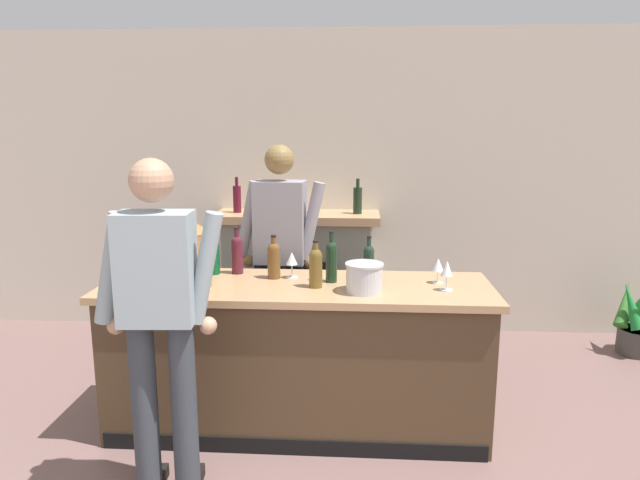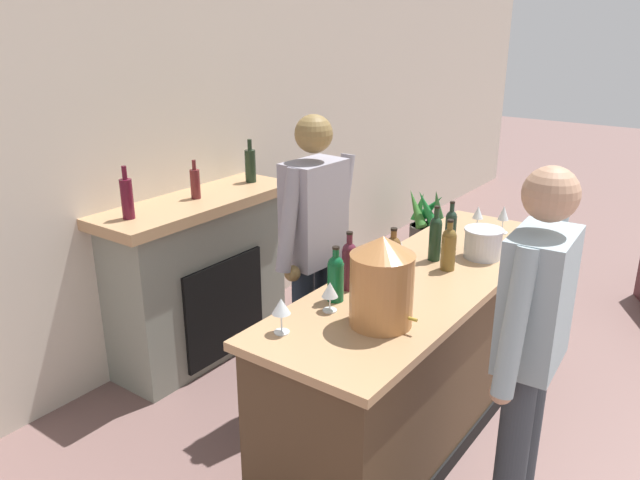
{
  "view_description": "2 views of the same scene",
  "coord_description": "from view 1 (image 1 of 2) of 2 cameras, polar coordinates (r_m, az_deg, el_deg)",
  "views": [
    {
      "loc": [
        0.35,
        -0.65,
        1.91
      ],
      "look_at": [
        0.12,
        2.83,
        1.2
      ],
      "focal_mm": 32.0,
      "sensor_mm": 36.0,
      "label": 1
    },
    {
      "loc": [
        -2.88,
        1.34,
        2.27
      ],
      "look_at": [
        -0.26,
        3.26,
        1.1
      ],
      "focal_mm": 35.0,
      "sensor_mm": 36.0,
      "label": 2
    }
  ],
  "objects": [
    {
      "name": "wine_bottle_cabernet_heavy",
      "position": [
        3.54,
        4.9,
        -2.18
      ],
      "size": [
        0.07,
        0.07,
        0.29
      ],
      "color": "#1D2F23",
      "rests_on": "bar_counter"
    },
    {
      "name": "wine_bottle_chardonnay_pale",
      "position": [
        3.63,
        -4.64,
        -1.87
      ],
      "size": [
        0.08,
        0.08,
        0.28
      ],
      "color": "brown",
      "rests_on": "bar_counter"
    },
    {
      "name": "potted_plant_corner",
      "position": [
        5.55,
        29.24,
        -7.25
      ],
      "size": [
        0.42,
        0.45,
        0.65
      ],
      "color": "#47433E",
      "rests_on": "ground_plane"
    },
    {
      "name": "person_customer",
      "position": [
        2.94,
        -15.74,
        -7.56
      ],
      "size": [
        0.66,
        0.32,
        1.76
      ],
      "color": "#33383F",
      "rests_on": "ground_plane"
    },
    {
      "name": "wine_bottle_rose_blush",
      "position": [
        3.42,
        -0.43,
        -2.62
      ],
      "size": [
        0.08,
        0.08,
        0.29
      ],
      "color": "brown",
      "rests_on": "bar_counter"
    },
    {
      "name": "bar_counter",
      "position": [
        3.67,
        -2.3,
        -11.55
      ],
      "size": [
        2.39,
        0.73,
        0.95
      ],
      "color": "#483421",
      "rests_on": "ground_plane"
    },
    {
      "name": "wine_glass_by_dispenser",
      "position": [
        3.43,
        12.58,
        -2.94
      ],
      "size": [
        0.08,
        0.08,
        0.18
      ],
      "color": "silver",
      "rests_on": "bar_counter"
    },
    {
      "name": "wine_glass_front_right",
      "position": [
        3.59,
        11.72,
        -2.53
      ],
      "size": [
        0.07,
        0.07,
        0.16
      ],
      "color": "silver",
      "rests_on": "bar_counter"
    },
    {
      "name": "copper_dispenser",
      "position": [
        3.51,
        -13.19,
        -1.2
      ],
      "size": [
        0.29,
        0.33,
        0.42
      ],
      "color": "#B0723F",
      "rests_on": "bar_counter"
    },
    {
      "name": "person_bartender",
      "position": [
        4.13,
        -3.97,
        -1.51
      ],
      "size": [
        0.66,
        0.32,
        1.78
      ],
      "color": "#1B2431",
      "rests_on": "ground_plane"
    },
    {
      "name": "wine_glass_mid_counter",
      "position": [
        3.78,
        -12.42,
        -1.93
      ],
      "size": [
        0.08,
        0.08,
        0.15
      ],
      "color": "silver",
      "rests_on": "bar_counter"
    },
    {
      "name": "wine_bottle_burgundy_dark",
      "position": [
        3.79,
        -10.61,
        -1.45
      ],
      "size": [
        0.08,
        0.08,
        0.28
      ],
      "color": "#0D532A",
      "rests_on": "bar_counter"
    },
    {
      "name": "wine_glass_back_row",
      "position": [
        3.63,
        -2.84,
        -1.97
      ],
      "size": [
        0.08,
        0.08,
        0.17
      ],
      "color": "silver",
      "rests_on": "bar_counter"
    },
    {
      "name": "ice_bucket_steel",
      "position": [
        3.34,
        4.45,
        -3.77
      ],
      "size": [
        0.23,
        0.23,
        0.17
      ],
      "color": "silver",
      "rests_on": "bar_counter"
    },
    {
      "name": "wine_bottle_merlot_tall",
      "position": [
        3.78,
        -8.29,
        -1.26
      ],
      "size": [
        0.08,
        0.08,
        0.31
      ],
      "color": "#521B2A",
      "rests_on": "bar_counter"
    },
    {
      "name": "fireplace_stone",
      "position": [
        5.19,
        -2.24,
        -3.4
      ],
      "size": [
        1.45,
        0.52,
        1.46
      ],
      "color": "gray",
      "rests_on": "ground_plane"
    },
    {
      "name": "wall_back_panel",
      "position": [
        5.29,
        -0.09,
        5.62
      ],
      "size": [
        12.0,
        0.07,
        2.75
      ],
      "color": "beige",
      "rests_on": "ground_plane"
    },
    {
      "name": "wine_glass_near_bucket",
      "position": [
        3.92,
        -16.5,
        -1.42
      ],
      "size": [
        0.08,
        0.08,
        0.17
      ],
      "color": "silver",
      "rests_on": "bar_counter"
    },
    {
      "name": "wine_bottle_riesling_slim",
      "position": [
        3.53,
        1.15,
        -1.97
      ],
      "size": [
        0.07,
        0.07,
        0.32
      ],
      "color": "#18301C",
      "rests_on": "bar_counter"
    }
  ]
}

